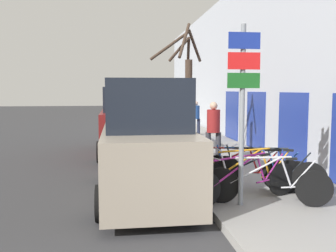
{
  "coord_description": "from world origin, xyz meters",
  "views": [
    {
      "loc": [
        -0.62,
        -2.07,
        2.26
      ],
      "look_at": [
        0.69,
        7.66,
        1.31
      ],
      "focal_mm": 40.0,
      "sensor_mm": 36.0,
      "label": 1
    }
  ],
  "objects_px": {
    "bicycle_1": "(245,181)",
    "street_tree": "(187,95)",
    "pedestrian_far": "(196,116)",
    "bicycle_2": "(250,175)",
    "bicycle_4": "(255,170)",
    "bicycle_0": "(267,184)",
    "signpost": "(242,102)",
    "parked_car_1": "(130,124)",
    "bicycle_3": "(266,172)",
    "parked_car_0": "(146,145)",
    "bicycle_5": "(239,169)",
    "pedestrian_near": "(213,127)"
  },
  "relations": [
    {
      "from": "bicycle_5",
      "to": "street_tree",
      "type": "height_order",
      "value": "street_tree"
    },
    {
      "from": "bicycle_0",
      "to": "bicycle_2",
      "type": "height_order",
      "value": "bicycle_2"
    },
    {
      "from": "signpost",
      "to": "parked_car_1",
      "type": "relative_size",
      "value": 0.7
    },
    {
      "from": "bicycle_0",
      "to": "street_tree",
      "type": "height_order",
      "value": "street_tree"
    },
    {
      "from": "bicycle_1",
      "to": "street_tree",
      "type": "bearing_deg",
      "value": -15.33
    },
    {
      "from": "signpost",
      "to": "bicycle_2",
      "type": "height_order",
      "value": "signpost"
    },
    {
      "from": "pedestrian_near",
      "to": "pedestrian_far",
      "type": "xyz_separation_m",
      "value": [
        0.79,
        6.24,
        -0.1
      ]
    },
    {
      "from": "bicycle_2",
      "to": "bicycle_4",
      "type": "relative_size",
      "value": 1.14
    },
    {
      "from": "bicycle_4",
      "to": "bicycle_5",
      "type": "xyz_separation_m",
      "value": [
        -0.28,
        0.26,
        -0.01
      ]
    },
    {
      "from": "bicycle_3",
      "to": "parked_car_0",
      "type": "xyz_separation_m",
      "value": [
        -2.47,
        0.44,
        0.55
      ]
    },
    {
      "from": "bicycle_2",
      "to": "street_tree",
      "type": "xyz_separation_m",
      "value": [
        -0.52,
        4.1,
        1.55
      ]
    },
    {
      "from": "bicycle_3",
      "to": "pedestrian_far",
      "type": "relative_size",
      "value": 1.29
    },
    {
      "from": "bicycle_0",
      "to": "bicycle_5",
      "type": "relative_size",
      "value": 1.16
    },
    {
      "from": "bicycle_2",
      "to": "parked_car_1",
      "type": "relative_size",
      "value": 0.5
    },
    {
      "from": "signpost",
      "to": "bicycle_1",
      "type": "relative_size",
      "value": 1.39
    },
    {
      "from": "bicycle_3",
      "to": "bicycle_4",
      "type": "height_order",
      "value": "bicycle_3"
    },
    {
      "from": "bicycle_3",
      "to": "bicycle_4",
      "type": "bearing_deg",
      "value": 59.59
    },
    {
      "from": "bicycle_1",
      "to": "parked_car_1",
      "type": "relative_size",
      "value": 0.51
    },
    {
      "from": "bicycle_1",
      "to": "street_tree",
      "type": "relative_size",
      "value": 0.58
    },
    {
      "from": "pedestrian_near",
      "to": "street_tree",
      "type": "relative_size",
      "value": 0.43
    },
    {
      "from": "signpost",
      "to": "bicycle_2",
      "type": "xyz_separation_m",
      "value": [
        0.39,
        0.62,
        -1.49
      ]
    },
    {
      "from": "street_tree",
      "to": "bicycle_0",
      "type": "bearing_deg",
      "value": -82.88
    },
    {
      "from": "bicycle_4",
      "to": "street_tree",
      "type": "relative_size",
      "value": 0.5
    },
    {
      "from": "street_tree",
      "to": "pedestrian_far",
      "type": "bearing_deg",
      "value": 75.5
    },
    {
      "from": "pedestrian_near",
      "to": "bicycle_3",
      "type": "bearing_deg",
      "value": 106.25
    },
    {
      "from": "bicycle_2",
      "to": "bicycle_3",
      "type": "height_order",
      "value": "bicycle_2"
    },
    {
      "from": "bicycle_1",
      "to": "bicycle_3",
      "type": "xyz_separation_m",
      "value": [
        0.68,
        0.64,
        0.01
      ]
    },
    {
      "from": "bicycle_1",
      "to": "bicycle_2",
      "type": "height_order",
      "value": "bicycle_2"
    },
    {
      "from": "bicycle_1",
      "to": "bicycle_2",
      "type": "bearing_deg",
      "value": -47.83
    },
    {
      "from": "signpost",
      "to": "street_tree",
      "type": "bearing_deg",
      "value": 91.5
    },
    {
      "from": "bicycle_0",
      "to": "bicycle_4",
      "type": "distance_m",
      "value": 1.17
    },
    {
      "from": "bicycle_4",
      "to": "parked_car_1",
      "type": "distance_m",
      "value": 6.06
    },
    {
      "from": "bicycle_0",
      "to": "bicycle_2",
      "type": "xyz_separation_m",
      "value": [
        -0.08,
        0.69,
        0.01
      ]
    },
    {
      "from": "bicycle_1",
      "to": "parked_car_0",
      "type": "distance_m",
      "value": 2.17
    },
    {
      "from": "bicycle_1",
      "to": "pedestrian_near",
      "type": "xyz_separation_m",
      "value": [
        0.44,
        4.1,
        0.62
      ]
    },
    {
      "from": "bicycle_1",
      "to": "bicycle_4",
      "type": "bearing_deg",
      "value": -49.78
    },
    {
      "from": "bicycle_2",
      "to": "bicycle_5",
      "type": "relative_size",
      "value": 1.21
    },
    {
      "from": "parked_car_0",
      "to": "pedestrian_far",
      "type": "xyz_separation_m",
      "value": [
        3.02,
        9.26,
        -0.04
      ]
    },
    {
      "from": "pedestrian_near",
      "to": "street_tree",
      "type": "distance_m",
      "value": 1.26
    },
    {
      "from": "bicycle_1",
      "to": "parked_car_0",
      "type": "bearing_deg",
      "value": 40.19
    },
    {
      "from": "parked_car_0",
      "to": "pedestrian_near",
      "type": "relative_size",
      "value": 2.61
    },
    {
      "from": "parked_car_1",
      "to": "street_tree",
      "type": "height_order",
      "value": "street_tree"
    },
    {
      "from": "parked_car_1",
      "to": "bicycle_4",
      "type": "bearing_deg",
      "value": -65.42
    },
    {
      "from": "parked_car_1",
      "to": "street_tree",
      "type": "bearing_deg",
      "value": -47.66
    },
    {
      "from": "signpost",
      "to": "bicycle_2",
      "type": "bearing_deg",
      "value": 57.78
    },
    {
      "from": "signpost",
      "to": "pedestrian_far",
      "type": "bearing_deg",
      "value": 82.54
    },
    {
      "from": "bicycle_4",
      "to": "pedestrian_far",
      "type": "bearing_deg",
      "value": 27.2
    },
    {
      "from": "bicycle_2",
      "to": "bicycle_4",
      "type": "distance_m",
      "value": 0.55
    },
    {
      "from": "bicycle_3",
      "to": "parked_car_0",
      "type": "relative_size",
      "value": 0.45
    },
    {
      "from": "bicycle_4",
      "to": "bicycle_0",
      "type": "bearing_deg",
      "value": -159.32
    }
  ]
}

